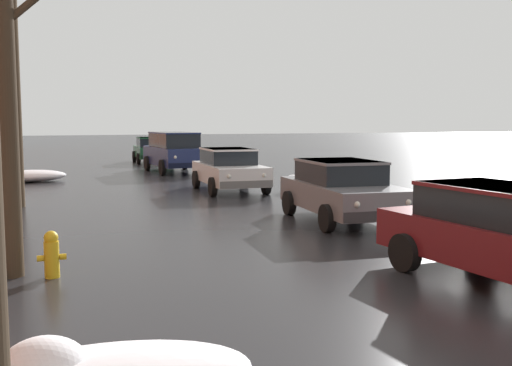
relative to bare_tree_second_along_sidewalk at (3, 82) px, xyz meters
name	(u,v)px	position (x,y,z in m)	size (l,w,h in m)	color
snow_bank_near_corner_left	(31,176)	(0.43, 14.72, -2.68)	(2.63, 1.46, 0.45)	white
snow_bank_along_left_kerb	(319,183)	(9.29, 7.86, -2.62)	(2.68, 1.46, 0.66)	white
bare_tree_second_along_sidewalk	(3,82)	(0.00, 0.00, 0.00)	(2.61, 2.11, 6.04)	#382B1E
bare_tree_mid_block	(9,80)	(-0.06, 7.60, 0.50)	(2.38, 2.62, 6.58)	#423323
sedan_maroon_approaching_near_lane	(505,233)	(6.61, -3.12, -2.16)	(2.04, 4.10, 1.42)	maroon
sedan_grey_parked_kerbside_close	(342,189)	(7.14, 2.50, -2.15)	(2.26, 4.10, 1.42)	slate
sedan_white_parked_kerbside_mid	(229,168)	(6.59, 9.15, -2.15)	(2.11, 4.12, 1.42)	silver
suv_darkblue_parked_far_down_block	(174,150)	(6.59, 17.02, -1.92)	(2.18, 4.65, 1.82)	navy
sedan_green_queued_behind_truck	(152,149)	(6.89, 23.51, -2.16)	(2.17, 3.96, 1.42)	#1E5633
fire_hydrant	(52,254)	(0.58, -0.39, -2.55)	(0.42, 0.22, 0.71)	gold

